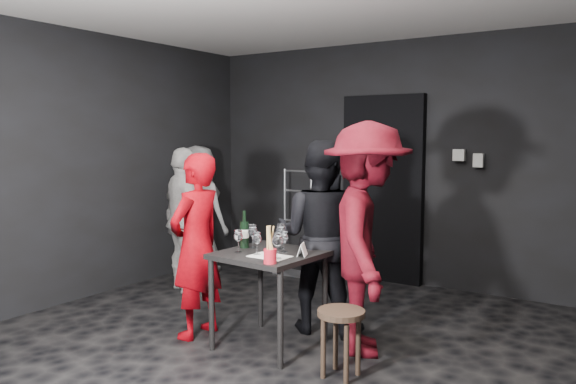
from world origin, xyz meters
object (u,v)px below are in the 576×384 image
Objects in this scene: man_maroon at (367,218)px; wine_bottle at (244,234)px; woman_black at (320,229)px; bystander_cream at (184,218)px; breadstick_cup at (270,245)px; tasting_table at (269,265)px; stool at (341,324)px; server_red at (196,245)px; hand_truck at (296,254)px; bystander_grey at (198,208)px.

wine_bottle is (-0.95, -0.28, -0.17)m from man_maroon.
man_maroon is at bearing 146.30° from woman_black.
bystander_cream is 5.40× the size of breadstick_cup.
bystander_cream reaches higher than tasting_table.
tasting_table reaches higher than stool.
man_maroon reaches higher than server_red.
breadstick_cup is at bearing 84.00° from woman_black.
hand_truck is 2.66× the size of stool.
stool is at bearing 117.65° from woman_black.
bystander_grey is 2.89m from breadstick_cup.
hand_truck is 1.52m from bystander_cream.
hand_truck is at bearing -62.92° from woman_black.
tasting_table is at bearing 126.15° from breadstick_cup.
tasting_table is 0.44m from breadstick_cup.
bystander_grey reaches higher than stool.
man_maroon is at bearing -165.85° from bystander_cream.
bystander_cream is 1.60m from wine_bottle.
breadstick_cup is (-0.46, -0.62, -0.16)m from man_maroon.
bystander_grey is at bearing 40.25° from man_maroon.
stool is 1.63× the size of breadstick_cup.
breadstick_cup is (0.86, -0.17, 0.12)m from server_red.
wine_bottle reaches higher than stool.
server_red is 2.14m from bystander_grey.
tasting_table is at bearing -179.83° from bystander_cream.
stool is at bearing 159.19° from man_maroon.
hand_truck is 2.81m from breadstick_cup.
server_red is at bearing -167.83° from tasting_table.
man_maroon is 7.17× the size of breadstick_cup.
tasting_table is 0.82m from stool.
breadstick_cup is at bearing -34.56° from wine_bottle.
bystander_grey is at bearing 141.79° from wine_bottle.
woman_black is (0.78, 0.68, 0.11)m from server_red.
bystander_grey is at bearing -138.92° from server_red.
hand_truck is 2.40m from tasting_table.
man_maroon is at bearing 53.62° from breadstick_cup.
woman_black is 0.65m from wine_bottle.
server_red is at bearing 29.63° from woman_black.
man_maroon is (1.77, -1.78, 0.81)m from hand_truck.
man_maroon reaches higher than bystander_grey.
man_maroon is at bearing 96.54° from stool.
wine_bottle is at bearing 172.78° from tasting_table.
bystander_grey is (-2.21, 0.91, -0.08)m from woman_black.
woman_black is 0.84× the size of man_maroon.
man_maroon is 1.01m from wine_bottle.
server_red is 1.42m from man_maroon.
bystander_cream is at bearing 157.44° from stool.
bystander_grey reaches higher than server_red.
tasting_table is 2.53m from bystander_grey.
bystander_grey is at bearing 144.97° from tasting_table.
woman_black reaches higher than stool.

